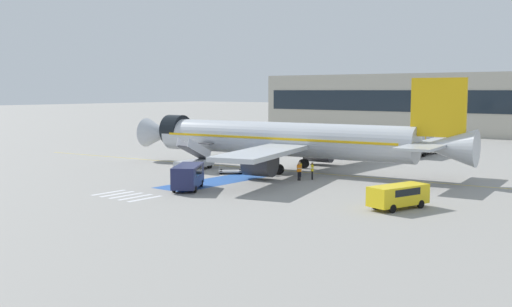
% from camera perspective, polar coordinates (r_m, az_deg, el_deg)
% --- Properties ---
extents(ground_plane, '(600.00, 600.00, 0.00)m').
position_cam_1_polar(ground_plane, '(66.79, 1.95, -1.65)').
color(ground_plane, gray).
extents(apron_leadline_yellow, '(74.46, 9.23, 0.01)m').
position_cam_1_polar(apron_leadline_yellow, '(67.17, 2.22, -1.61)').
color(apron_leadline_yellow, gold).
rests_on(apron_leadline_yellow, ground_plane).
extents(apron_stand_patch_blue, '(4.10, 12.83, 0.01)m').
position_cam_1_polar(apron_stand_patch_blue, '(58.96, -3.98, -2.69)').
color(apron_stand_patch_blue, '#2856A8').
rests_on(apron_stand_patch_blue, ground_plane).
extents(apron_walkway_bar_0, '(0.44, 3.60, 0.01)m').
position_cam_1_polar(apron_walkway_bar_0, '(54.16, -13.86, -3.63)').
color(apron_walkway_bar_0, silver).
rests_on(apron_walkway_bar_0, ground_plane).
extents(apron_walkway_bar_1, '(0.44, 3.60, 0.01)m').
position_cam_1_polar(apron_walkway_bar_1, '(53.23, -13.07, -3.78)').
color(apron_walkway_bar_1, silver).
rests_on(apron_walkway_bar_1, ground_plane).
extents(apron_walkway_bar_2, '(0.44, 3.60, 0.01)m').
position_cam_1_polar(apron_walkway_bar_2, '(52.30, -12.25, -3.94)').
color(apron_walkway_bar_2, silver).
rests_on(apron_walkway_bar_2, ground_plane).
extents(apron_walkway_bar_3, '(0.44, 3.60, 0.01)m').
position_cam_1_polar(apron_walkway_bar_3, '(51.39, -11.40, -4.09)').
color(apron_walkway_bar_3, silver).
rests_on(apron_walkway_bar_3, ground_plane).
extents(apron_walkway_bar_4, '(0.44, 3.60, 0.01)m').
position_cam_1_polar(apron_walkway_bar_4, '(50.49, -10.52, -4.26)').
color(apron_walkway_bar_4, silver).
rests_on(apron_walkway_bar_4, ground_plane).
extents(airliner, '(40.89, 32.89, 10.14)m').
position_cam_1_polar(airliner, '(66.48, 2.72, 1.31)').
color(airliner, '#B7BCC4').
rests_on(airliner, ground_plane).
extents(boarding_stairs_forward, '(2.76, 5.42, 3.71)m').
position_cam_1_polar(boarding_stairs_forward, '(68.05, -5.89, -0.73)').
color(boarding_stairs_forward, '#ADB2BA').
rests_on(boarding_stairs_forward, ground_plane).
extents(fuel_tanker, '(3.02, 10.71, 3.68)m').
position_cam_1_polar(fuel_tanker, '(84.82, 15.18, 1.05)').
color(fuel_tanker, '#38383D').
rests_on(fuel_tanker, ground_plane).
extents(service_van_0, '(3.26, 5.32, 1.80)m').
position_cam_1_polar(service_van_0, '(46.62, 13.40, -3.81)').
color(service_van_0, yellow).
rests_on(service_van_0, ground_plane).
extents(service_van_1, '(4.57, 5.45, 2.23)m').
position_cam_1_polar(service_van_1, '(54.34, -6.50, -2.05)').
color(service_van_1, '#1E234C').
rests_on(service_van_1, ground_plane).
extents(baggage_cart, '(2.94, 2.85, 0.87)m').
position_cam_1_polar(baggage_cart, '(64.53, -2.42, -1.70)').
color(baggage_cart, gray).
rests_on(baggage_cart, ground_plane).
extents(ground_crew_0, '(0.45, 0.48, 1.77)m').
position_cam_1_polar(ground_crew_0, '(63.63, 0.90, -1.10)').
color(ground_crew_0, '#191E38').
rests_on(ground_crew_0, ground_plane).
extents(ground_crew_1, '(0.45, 0.48, 1.82)m').
position_cam_1_polar(ground_crew_1, '(59.59, 4.13, -1.58)').
color(ground_crew_1, black).
rests_on(ground_crew_1, ground_plane).
extents(ground_crew_2, '(0.45, 0.48, 1.76)m').
position_cam_1_polar(ground_crew_2, '(60.31, 5.38, -1.53)').
color(ground_crew_2, black).
rests_on(ground_crew_2, ground_plane).
extents(ground_crew_3, '(0.49, 0.41, 1.62)m').
position_cam_1_polar(ground_crew_3, '(62.03, 4.19, -1.40)').
color(ground_crew_3, '#191E38').
rests_on(ground_crew_3, ground_plane).
extents(terminal_building, '(81.65, 12.10, 12.32)m').
position_cam_1_polar(terminal_building, '(127.41, 17.68, 4.51)').
color(terminal_building, '#B2AD9E').
rests_on(terminal_building, ground_plane).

